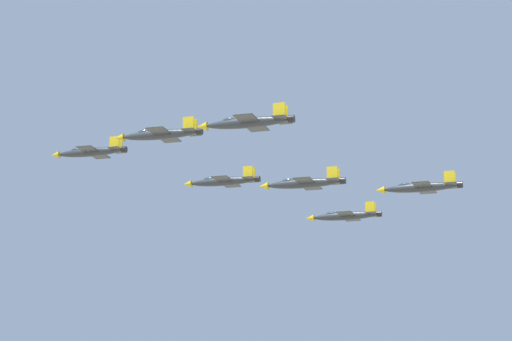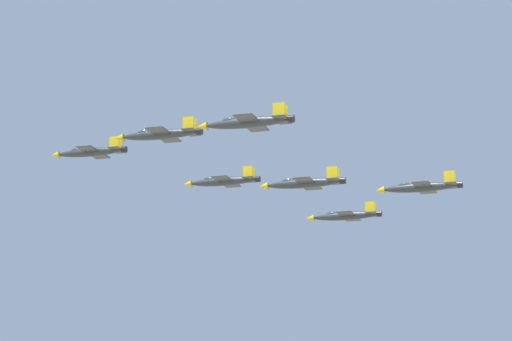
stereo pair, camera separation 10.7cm
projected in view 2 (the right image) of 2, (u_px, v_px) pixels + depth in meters
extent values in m
ellipsoid|color=#2D3338|center=(90.00, 152.00, 208.66)|extent=(1.58, 12.06, 1.55)
cone|color=gold|center=(55.00, 155.00, 210.55)|extent=(1.32, 1.55, 1.32)
ellipsoid|color=#334751|center=(77.00, 150.00, 209.55)|extent=(1.17, 2.07, 0.90)
cube|color=#2D3338|center=(94.00, 152.00, 208.47)|extent=(8.62, 2.78, 0.16)
cube|color=gold|center=(84.00, 147.00, 204.88)|extent=(0.61, 2.48, 0.19)
cube|color=gold|center=(103.00, 158.00, 212.07)|extent=(0.61, 2.48, 0.19)
cube|color=#2D3338|center=(117.00, 150.00, 207.23)|extent=(4.14, 1.91, 0.16)
cube|color=gold|center=(114.00, 143.00, 206.85)|extent=(0.21, 1.72, 2.24)
cube|color=gold|center=(118.00, 145.00, 208.29)|extent=(0.21, 1.72, 2.24)
cylinder|color=black|center=(124.00, 149.00, 206.86)|extent=(1.09, 0.86, 1.09)
ellipsoid|color=#2D3338|center=(160.00, 135.00, 187.62)|extent=(1.84, 12.39, 1.59)
cone|color=gold|center=(119.00, 138.00, 189.45)|extent=(1.38, 1.62, 1.35)
ellipsoid|color=#334751|center=(144.00, 132.00, 188.49)|extent=(1.24, 2.14, 0.93)
cube|color=#2D3338|center=(164.00, 135.00, 187.43)|extent=(8.88, 3.01, 0.16)
cube|color=gold|center=(155.00, 128.00, 183.74)|extent=(0.67, 2.55, 0.19)
cube|color=gold|center=(172.00, 141.00, 191.15)|extent=(0.67, 2.55, 0.19)
cube|color=#2D3338|center=(191.00, 132.00, 186.24)|extent=(4.28, 2.03, 0.16)
cube|color=gold|center=(188.00, 124.00, 185.84)|extent=(0.25, 1.77, 2.29)
cube|color=gold|center=(192.00, 127.00, 187.33)|extent=(0.25, 1.77, 2.29)
cylinder|color=black|center=(200.00, 132.00, 185.88)|extent=(1.13, 0.91, 1.11)
ellipsoid|color=#2D3338|center=(223.00, 181.00, 217.97)|extent=(1.60, 12.41, 1.60)
cone|color=gold|center=(188.00, 184.00, 219.94)|extent=(1.36, 1.60, 1.36)
ellipsoid|color=#334751|center=(209.00, 179.00, 218.89)|extent=(1.20, 2.13, 0.93)
cube|color=#2D3338|center=(226.00, 182.00, 217.77)|extent=(8.87, 2.84, 0.16)
cube|color=gold|center=(219.00, 177.00, 214.08)|extent=(0.62, 2.55, 0.19)
cube|color=gold|center=(233.00, 186.00, 221.48)|extent=(0.62, 2.55, 0.19)
cube|color=#2D3338|center=(251.00, 180.00, 216.48)|extent=(4.26, 1.95, 0.16)
cube|color=gold|center=(248.00, 172.00, 216.10)|extent=(0.21, 1.77, 2.30)
cube|color=gold|center=(251.00, 174.00, 217.57)|extent=(0.21, 1.77, 2.30)
cylinder|color=black|center=(258.00, 179.00, 216.10)|extent=(1.12, 0.89, 1.12)
ellipsoid|color=#2D3338|center=(247.00, 123.00, 166.22)|extent=(1.58, 11.98, 1.54)
cone|color=gold|center=(202.00, 127.00, 168.10)|extent=(1.31, 1.54, 1.31)
ellipsoid|color=#334751|center=(229.00, 120.00, 167.11)|extent=(1.16, 2.06, 0.90)
cube|color=#2D3338|center=(251.00, 123.00, 166.03)|extent=(8.56, 2.76, 0.15)
cube|color=gold|center=(243.00, 115.00, 162.47)|extent=(0.61, 2.46, 0.18)
cube|color=gold|center=(259.00, 130.00, 169.62)|extent=(0.61, 2.46, 0.18)
cube|color=#2D3338|center=(282.00, 120.00, 164.81)|extent=(4.11, 1.89, 0.15)
cube|color=gold|center=(279.00, 111.00, 164.43)|extent=(0.21, 1.71, 2.22)
cube|color=gold|center=(282.00, 114.00, 165.86)|extent=(0.21, 1.71, 2.22)
cylinder|color=black|center=(291.00, 119.00, 164.44)|extent=(1.08, 0.86, 1.08)
ellipsoid|color=#2D3338|center=(345.00, 216.00, 226.92)|extent=(1.62, 12.40, 1.59)
cone|color=gold|center=(310.00, 218.00, 228.90)|extent=(1.36, 1.60, 1.36)
ellipsoid|color=#334751|center=(331.00, 214.00, 227.85)|extent=(1.20, 2.13, 0.93)
cube|color=#2D3338|center=(349.00, 216.00, 226.72)|extent=(8.86, 2.85, 0.16)
cube|color=gold|center=(344.00, 212.00, 223.04)|extent=(0.63, 2.55, 0.19)
cube|color=gold|center=(353.00, 220.00, 230.42)|extent=(0.63, 2.55, 0.19)
cube|color=#2D3338|center=(372.00, 214.00, 225.42)|extent=(4.26, 1.96, 0.16)
cube|color=gold|center=(370.00, 208.00, 225.04)|extent=(0.22, 1.77, 2.30)
cube|color=gold|center=(372.00, 209.00, 226.52)|extent=(0.22, 1.77, 2.30)
cylinder|color=black|center=(379.00, 214.00, 225.04)|extent=(1.12, 0.89, 1.12)
ellipsoid|color=#2D3338|center=(304.00, 183.00, 196.29)|extent=(1.64, 12.37, 1.59)
cone|color=gold|center=(264.00, 186.00, 198.23)|extent=(1.36, 1.59, 1.35)
ellipsoid|color=#334751|center=(288.00, 181.00, 197.20)|extent=(1.20, 2.12, 0.93)
cube|color=#2D3338|center=(308.00, 184.00, 196.09)|extent=(8.84, 2.86, 0.16)
cube|color=gold|center=(302.00, 178.00, 192.41)|extent=(0.63, 2.55, 0.19)
cube|color=gold|center=(314.00, 189.00, 199.79)|extent=(0.63, 2.55, 0.19)
cube|color=#2D3338|center=(335.00, 181.00, 194.83)|extent=(4.25, 1.96, 0.16)
cube|color=gold|center=(332.00, 173.00, 194.44)|extent=(0.22, 1.77, 2.30)
cube|color=gold|center=(334.00, 176.00, 195.92)|extent=(0.22, 1.77, 2.30)
cylinder|color=black|center=(343.00, 181.00, 194.45)|extent=(1.12, 0.89, 1.11)
ellipsoid|color=#2D3338|center=(421.00, 187.00, 190.63)|extent=(1.57, 11.80, 1.52)
cone|color=gold|center=(380.00, 190.00, 192.52)|extent=(1.30, 1.52, 1.29)
ellipsoid|color=#334751|center=(405.00, 185.00, 191.51)|extent=(1.15, 2.03, 0.88)
cube|color=#2D3338|center=(425.00, 188.00, 190.44)|extent=(8.43, 2.73, 0.15)
cube|color=gold|center=(420.00, 182.00, 186.94)|extent=(0.60, 2.43, 0.18)
cube|color=gold|center=(428.00, 193.00, 193.95)|extent=(0.60, 2.43, 0.18)
cube|color=#2D3338|center=(452.00, 185.00, 189.20)|extent=(4.05, 1.87, 0.15)
cube|color=gold|center=(449.00, 178.00, 188.83)|extent=(0.21, 1.69, 2.19)
cube|color=gold|center=(451.00, 180.00, 190.23)|extent=(0.21, 1.69, 2.19)
cylinder|color=black|center=(460.00, 185.00, 188.83)|extent=(1.06, 0.85, 1.06)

